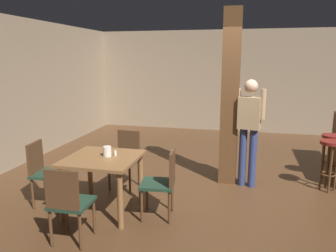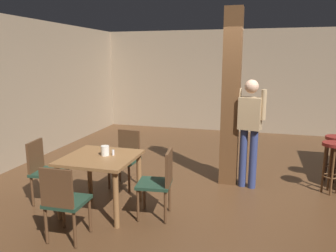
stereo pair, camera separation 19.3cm
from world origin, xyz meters
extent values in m
plane|color=#4C301C|center=(0.00, 0.00, 0.00)|extent=(10.80, 10.80, 0.00)
cube|color=gray|center=(0.00, 4.50, 1.40)|extent=(8.00, 0.10, 2.80)
cube|color=brown|center=(0.00, 0.48, 1.40)|extent=(0.28, 0.28, 2.80)
cube|color=brown|center=(-1.56, -1.03, 0.74)|extent=(0.93, 0.93, 0.04)
cylinder|color=brown|center=(-1.16, -0.63, 0.36)|extent=(0.07, 0.07, 0.72)
cylinder|color=brown|center=(-1.95, -0.63, 0.36)|extent=(0.07, 0.07, 0.72)
cylinder|color=brown|center=(-1.16, -1.42, 0.36)|extent=(0.07, 0.07, 0.72)
cylinder|color=brown|center=(-1.95, -1.42, 0.36)|extent=(0.07, 0.07, 0.72)
cube|color=#1E3828|center=(-1.59, -1.79, 0.45)|extent=(0.43, 0.43, 0.04)
cube|color=#4C301C|center=(-1.58, -1.98, 0.68)|extent=(0.38, 0.05, 0.45)
cylinder|color=#4C301C|center=(-1.77, -1.62, 0.23)|extent=(0.04, 0.04, 0.43)
cylinder|color=#4C301C|center=(-1.42, -1.61, 0.23)|extent=(0.04, 0.04, 0.43)
cylinder|color=#4C301C|center=(-1.76, -1.97, 0.23)|extent=(0.04, 0.04, 0.43)
cylinder|color=#4C301C|center=(-1.41, -1.96, 0.23)|extent=(0.04, 0.04, 0.43)
cube|color=#1E3828|center=(-1.58, -0.21, 0.45)|extent=(0.45, 0.45, 0.04)
cube|color=#4C301C|center=(-1.56, -0.02, 0.68)|extent=(0.38, 0.07, 0.45)
cylinder|color=#4C301C|center=(-1.42, -0.39, 0.23)|extent=(0.04, 0.04, 0.43)
cylinder|color=#4C301C|center=(-1.77, -0.37, 0.23)|extent=(0.04, 0.04, 0.43)
cylinder|color=#4C301C|center=(-1.39, -0.05, 0.23)|extent=(0.04, 0.04, 0.43)
cylinder|color=#4C301C|center=(-1.74, -0.02, 0.23)|extent=(0.04, 0.04, 0.43)
cube|color=#1E3828|center=(-2.38, -1.00, 0.45)|extent=(0.47, 0.47, 0.04)
cube|color=#4C301C|center=(-2.57, -1.03, 0.68)|extent=(0.08, 0.38, 0.45)
cylinder|color=#4C301C|center=(-2.23, -0.81, 0.23)|extent=(0.04, 0.04, 0.43)
cylinder|color=#4C301C|center=(-2.19, -1.16, 0.23)|extent=(0.04, 0.04, 0.43)
cylinder|color=#4C301C|center=(-2.58, -0.85, 0.23)|extent=(0.04, 0.04, 0.43)
cylinder|color=#4C301C|center=(-2.54, -1.20, 0.23)|extent=(0.04, 0.04, 0.43)
cube|color=#1E3828|center=(-0.81, -1.02, 0.45)|extent=(0.46, 0.46, 0.04)
cube|color=#4C301C|center=(-0.62, -1.00, 0.68)|extent=(0.08, 0.38, 0.45)
cylinder|color=#4C301C|center=(-0.96, -1.21, 0.23)|extent=(0.04, 0.04, 0.43)
cylinder|color=#4C301C|center=(-1.00, -0.86, 0.23)|extent=(0.04, 0.04, 0.43)
cylinder|color=#4C301C|center=(-0.62, -1.17, 0.23)|extent=(0.04, 0.04, 0.43)
cylinder|color=#4C301C|center=(-0.65, -0.82, 0.23)|extent=(0.04, 0.04, 0.43)
cylinder|color=silver|center=(-1.51, -0.97, 0.83)|extent=(0.11, 0.11, 0.13)
cylinder|color=silver|center=(-1.41, -0.93, 0.80)|extent=(0.03, 0.03, 0.07)
cube|color=tan|center=(0.32, 0.34, 1.20)|extent=(0.38, 0.27, 0.50)
sphere|color=tan|center=(0.32, 0.34, 1.61)|extent=(0.25, 0.25, 0.21)
cylinder|color=navy|center=(0.39, 0.32, 0.47)|extent=(0.14, 0.14, 0.95)
cylinder|color=navy|center=(0.24, 0.36, 0.47)|extent=(0.14, 0.14, 0.95)
cylinder|color=tan|center=(0.50, 0.29, 1.35)|extent=(0.10, 0.10, 0.46)
cylinder|color=tan|center=(0.13, 0.38, 1.35)|extent=(0.10, 0.10, 0.46)
cylinder|color=maroon|center=(1.55, 0.43, 0.77)|extent=(0.32, 0.32, 0.05)
torus|color=brown|center=(1.55, 0.43, 0.27)|extent=(0.23, 0.23, 0.02)
cylinder|color=brown|center=(1.55, 0.54, 0.37)|extent=(0.03, 0.03, 0.75)
cylinder|color=brown|center=(1.55, 0.33, 0.37)|extent=(0.03, 0.03, 0.75)
cylinder|color=brown|center=(1.65, 0.43, 0.37)|extent=(0.03, 0.03, 0.75)
cylinder|color=brown|center=(1.44, 0.43, 0.37)|extent=(0.03, 0.03, 0.75)
cylinder|color=maroon|center=(1.69, 0.99, 0.75)|extent=(0.34, 0.34, 0.05)
torus|color=#382114|center=(1.69, 0.99, 0.26)|extent=(0.24, 0.24, 0.02)
cylinder|color=#382114|center=(1.69, 1.10, 0.36)|extent=(0.03, 0.03, 0.72)
cylinder|color=#382114|center=(1.69, 0.88, 0.36)|extent=(0.03, 0.03, 0.72)
cylinder|color=#382114|center=(1.58, 0.99, 0.36)|extent=(0.03, 0.03, 0.72)
camera|label=1|loc=(0.25, -4.84, 2.04)|focal=35.00mm
camera|label=2|loc=(0.44, -4.80, 2.04)|focal=35.00mm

